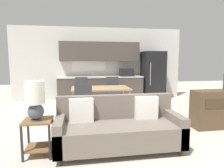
{
  "coord_description": "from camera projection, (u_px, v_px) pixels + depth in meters",
  "views": [
    {
      "loc": [
        -0.79,
        -2.95,
        1.49
      ],
      "look_at": [
        -0.05,
        1.5,
        0.95
      ],
      "focal_mm": 32.0,
      "sensor_mm": 36.0,
      "label": 1
    }
  ],
  "objects": [
    {
      "name": "ground_plane",
      "position": [
        130.0,
        154.0,
        3.19
      ],
      "size": [
        20.0,
        20.0,
        0.0
      ],
      "primitive_type": "plane",
      "color": "beige"
    },
    {
      "name": "wall_back",
      "position": [
        99.0,
        64.0,
        7.56
      ],
      "size": [
        6.4,
        0.07,
        2.7
      ],
      "color": "silver",
      "rests_on": "ground_plane"
    },
    {
      "name": "kitchen_counter",
      "position": [
        101.0,
        78.0,
        7.33
      ],
      "size": [
        3.1,
        0.65,
        2.15
      ],
      "color": "#4C443D",
      "rests_on": "ground_plane"
    },
    {
      "name": "refrigerator",
      "position": [
        153.0,
        76.0,
        7.56
      ],
      "size": [
        0.79,
        0.73,
        1.81
      ],
      "color": "black",
      "rests_on": "ground_plane"
    },
    {
      "name": "dining_table",
      "position": [
        100.0,
        90.0,
        5.5
      ],
      "size": [
        1.57,
        0.9,
        0.74
      ],
      "color": "tan",
      "rests_on": "ground_plane"
    },
    {
      "name": "couch",
      "position": [
        118.0,
        128.0,
        3.35
      ],
      "size": [
        2.04,
        0.8,
        0.88
      ],
      "color": "#3D2D1E",
      "rests_on": "ground_plane"
    },
    {
      "name": "side_table",
      "position": [
        38.0,
        132.0,
        3.11
      ],
      "size": [
        0.43,
        0.43,
        0.57
      ],
      "color": "brown",
      "rests_on": "ground_plane"
    },
    {
      "name": "table_lamp",
      "position": [
        35.0,
        99.0,
        3.02
      ],
      "size": [
        0.29,
        0.29,
        0.61
      ],
      "color": "#4C515B",
      "rests_on": "side_table"
    },
    {
      "name": "credenza",
      "position": [
        219.0,
        109.0,
        4.41
      ],
      "size": [
        1.19,
        0.41,
        0.84
      ],
      "color": "brown",
      "rests_on": "ground_plane"
    },
    {
      "name": "dining_chair_far_right",
      "position": [
        113.0,
        90.0,
        6.4
      ],
      "size": [
        0.45,
        0.45,
        0.96
      ],
      "rotation": [
        0.0,
        0.0,
        0.06
      ],
      "color": "#38383D",
      "rests_on": "ground_plane"
    },
    {
      "name": "dining_chair_near_left",
      "position": [
        83.0,
        102.0,
        4.67
      ],
      "size": [
        0.44,
        0.44,
        0.96
      ],
      "rotation": [
        0.0,
        0.0,
        3.2
      ],
      "color": "#38383D",
      "rests_on": "ground_plane"
    },
    {
      "name": "dining_chair_far_left",
      "position": [
        82.0,
        91.0,
        6.27
      ],
      "size": [
        0.43,
        0.43,
        0.96
      ],
      "rotation": [
        0.0,
        0.0,
        0.01
      ],
      "color": "#38383D",
      "rests_on": "ground_plane"
    }
  ]
}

